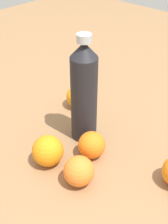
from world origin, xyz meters
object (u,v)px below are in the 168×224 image
Objects in this scene: water_bottle at (84,92)px; orange_2 at (78,97)px; orange_0 at (79,171)px; orange_4 at (48,151)px; orange_3 at (92,145)px.

water_bottle is 0.18m from orange_2.
orange_4 is (-0.00, 0.10, 0.00)m from orange_0.
water_bottle is 4.22× the size of orange_3.
orange_4 is (-0.24, -0.12, 0.00)m from orange_2.
orange_4 is at bearing 146.39° from orange_3.
orange_0 is 0.32m from orange_2.
orange_2 is (0.09, 0.11, -0.10)m from water_bottle.
orange_4 is (-0.09, 0.06, 0.00)m from orange_3.
orange_0 is 0.10m from orange_4.
water_bottle is 0.18m from orange_4.
water_bottle is 3.76× the size of orange_4.
orange_0 is 0.92× the size of orange_4.
orange_3 is at bearing -163.52° from water_bottle.
water_bottle is 4.01× the size of orange_2.
orange_4 reaches higher than orange_0.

